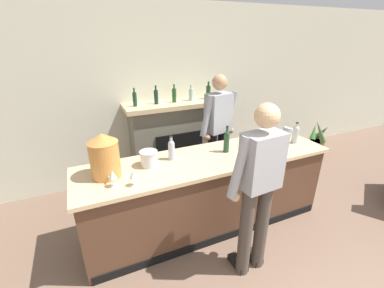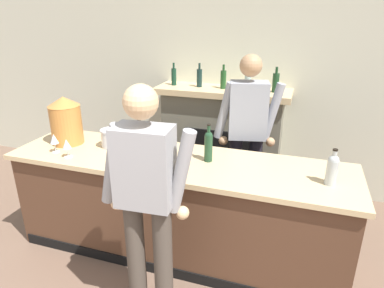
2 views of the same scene
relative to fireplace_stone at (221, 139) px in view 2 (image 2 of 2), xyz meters
name	(u,v)px [view 2 (image 2 of 2)]	position (x,y,z in m)	size (l,w,h in m)	color
wall_back_panel	(239,78)	(0.13, 0.26, 0.71)	(12.00, 0.07, 2.75)	beige
bar_counter	(177,207)	(-0.08, -1.35, -0.18)	(3.01, 0.79, 0.95)	#543524
fireplace_stone	(221,139)	(0.00, 0.00, 0.00)	(1.57, 0.52, 1.58)	slate
person_customer	(147,205)	(0.02, -2.15, 0.32)	(0.66, 0.32, 1.77)	#494037
person_bartender	(247,136)	(0.41, -0.69, 0.33)	(0.65, 0.37, 1.78)	black
copper_dispenser	(66,120)	(-1.21, -1.31, 0.52)	(0.30, 0.33, 0.46)	#CC833D
ice_bucket_steel	(111,138)	(-0.76, -1.26, 0.38)	(0.19, 0.19, 0.17)	silver
wine_bottle_rose_blush	(332,168)	(1.16, -1.41, 0.42)	(0.08, 0.08, 0.28)	#AEB7B7
wine_bottle_burgundy_dark	(140,135)	(-0.49, -1.22, 0.42)	(0.07, 0.07, 0.28)	#ABADBD
wine_bottle_merlot_tall	(208,145)	(0.19, -1.29, 0.44)	(0.07, 0.07, 0.33)	#1E4128
wine_glass_mid_counter	(67,145)	(-1.00, -1.60, 0.40)	(0.08, 0.08, 0.17)	silver
wine_glass_near_bucket	(54,139)	(-1.18, -1.54, 0.41)	(0.08, 0.08, 0.17)	silver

